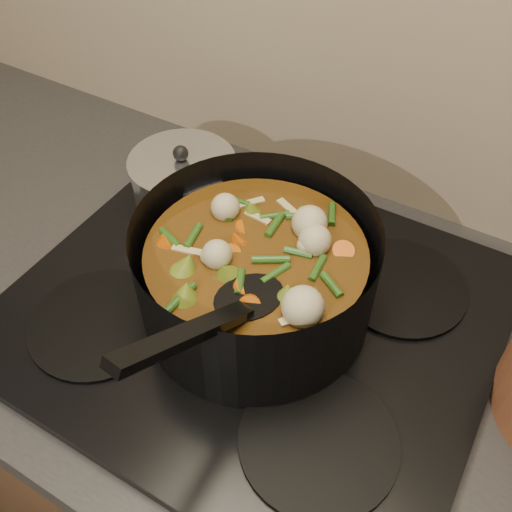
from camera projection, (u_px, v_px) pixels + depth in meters
The scene contains 4 objects.
counter at pixel (254, 456), 1.11m from camera, with size 2.64×0.64×0.91m.
stovetop at pixel (254, 309), 0.77m from camera, with size 0.62×0.54×0.03m.
stockpot at pixel (256, 275), 0.71m from camera, with size 0.37×0.45×0.22m.
saucepan at pixel (185, 188), 0.85m from camera, with size 0.16×0.16×0.13m.
Camera 1 is at (0.24, 1.52, 1.53)m, focal length 40.00 mm.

